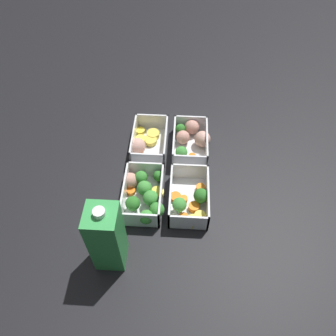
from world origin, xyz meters
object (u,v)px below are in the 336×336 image
container_far_left (144,194)px  juice_carton (107,238)px  container_near_right (190,140)px  container_near_left (190,200)px  container_far_right (146,142)px

container_far_left → juice_carton: size_ratio=0.85×
container_far_left → juice_carton: 0.18m
container_near_right → juice_carton: juice_carton is taller
container_near_left → container_near_right: (0.21, 0.00, 0.00)m
container_far_left → container_near_right: bearing=-29.9°
container_near_right → juice_carton: size_ratio=0.90×
container_near_right → juice_carton: (-0.37, 0.17, 0.07)m
container_near_left → container_near_right: bearing=0.4°
juice_carton → container_near_right: bearing=-25.5°
container_far_right → container_far_left: bearing=-176.1°
container_near_left → container_far_right: 0.24m
container_far_left → container_near_left: bearing=-93.9°
container_near_left → container_near_right: 0.21m
container_near_left → container_far_left: same height
container_near_left → juice_carton: bearing=131.1°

